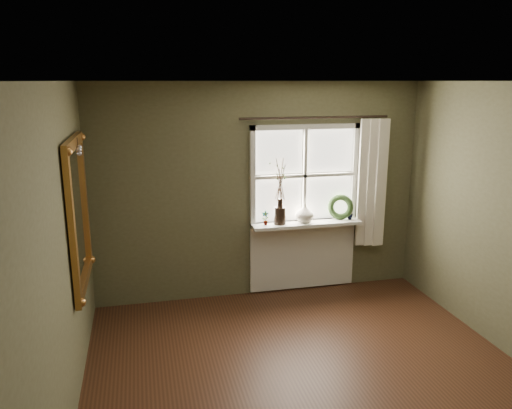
{
  "coord_description": "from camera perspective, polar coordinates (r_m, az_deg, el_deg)",
  "views": [
    {
      "loc": [
        -1.39,
        -3.45,
        2.6
      ],
      "look_at": [
        -0.22,
        1.55,
        1.32
      ],
      "focal_mm": 35.0,
      "sensor_mm": 36.0,
      "label": 1
    }
  ],
  "objects": [
    {
      "name": "wall_back",
      "position": [
        6.06,
        0.37,
        1.56
      ],
      "size": [
        4.0,
        0.1,
        2.6
      ],
      "primitive_type": "cube",
      "color": "brown",
      "rests_on": "ground"
    },
    {
      "name": "ceiling",
      "position": [
        3.72,
        9.02,
        13.77
      ],
      "size": [
        4.5,
        4.5,
        0.0
      ],
      "primitive_type": "plane",
      "color": "silver",
      "rests_on": "ground"
    },
    {
      "name": "potted_plant_left",
      "position": [
        5.97,
        1.08,
        -1.55
      ],
      "size": [
        0.1,
        0.08,
        0.17
      ],
      "primitive_type": "imported",
      "rotation": [
        0.0,
        0.0,
        -0.24
      ],
      "color": "#29421D",
      "rests_on": "window_sill"
    },
    {
      "name": "window_sill",
      "position": [
        6.14,
        5.76,
        -2.2
      ],
      "size": [
        1.36,
        0.26,
        0.04
      ],
      "primitive_type": "cube",
      "color": "silver",
      "rests_on": "wall_back"
    },
    {
      "name": "wall_left",
      "position": [
        3.75,
        -22.63,
        -7.51
      ],
      "size": [
        0.1,
        4.5,
        2.6
      ],
      "primitive_type": "cube",
      "color": "brown",
      "rests_on": "ground"
    },
    {
      "name": "floor",
      "position": [
        4.54,
        7.68,
        -21.14
      ],
      "size": [
        4.5,
        4.5,
        0.0
      ],
      "primitive_type": "plane",
      "color": "#3B2012",
      "rests_on": "ground"
    },
    {
      "name": "gilt_mirror",
      "position": [
        4.82,
        -19.62,
        -0.94
      ],
      "size": [
        0.1,
        1.16,
        1.38
      ],
      "color": "white",
      "rests_on": "wall_left"
    },
    {
      "name": "potted_plant_right",
      "position": [
        6.32,
        10.76,
        -0.97
      ],
      "size": [
        0.11,
        0.1,
        0.16
      ],
      "primitive_type": "imported",
      "rotation": [
        0.0,
        0.0,
        0.35
      ],
      "color": "#29421D",
      "rests_on": "window_sill"
    },
    {
      "name": "wreath",
      "position": [
        6.3,
        9.62,
        -0.58
      ],
      "size": [
        0.35,
        0.26,
        0.33
      ],
      "primitive_type": "torus",
      "rotation": [
        1.36,
        0.0,
        -0.41
      ],
      "color": "#29421D",
      "rests_on": "window_sill"
    },
    {
      "name": "cream_vase",
      "position": [
        6.1,
        5.6,
        -0.97
      ],
      "size": [
        0.24,
        0.24,
        0.23
      ],
      "primitive_type": "imported",
      "rotation": [
        0.0,
        0.0,
        -0.09
      ],
      "color": "beige",
      "rests_on": "window_sill"
    },
    {
      "name": "window_apron",
      "position": [
        6.37,
        5.34,
        -5.73
      ],
      "size": [
        1.36,
        0.04,
        0.88
      ],
      "primitive_type": "cube",
      "color": "silver",
      "rests_on": "ground"
    },
    {
      "name": "dark_jug",
      "position": [
        6.01,
        2.75,
        -1.25
      ],
      "size": [
        0.19,
        0.19,
        0.21
      ],
      "primitive_type": "cylinder",
      "rotation": [
        0.0,
        0.0,
        -0.35
      ],
      "color": "black",
      "rests_on": "window_sill"
    },
    {
      "name": "curtain_rod",
      "position": [
        6.0,
        6.82,
        9.84
      ],
      "size": [
        1.84,
        0.03,
        0.03
      ],
      "primitive_type": "cylinder",
      "rotation": [
        0.0,
        1.57,
        0.0
      ],
      "color": "black",
      "rests_on": "wall_back"
    },
    {
      "name": "curtain",
      "position": [
        6.36,
        13.02,
        2.39
      ],
      "size": [
        0.36,
        0.12,
        1.59
      ],
      "primitive_type": "cube",
      "color": "beige",
      "rests_on": "wall_back"
    },
    {
      "name": "window_frame",
      "position": [
        6.11,
        5.56,
        3.32
      ],
      "size": [
        1.36,
        0.06,
        1.24
      ],
      "color": "silver",
      "rests_on": "wall_back"
    }
  ]
}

